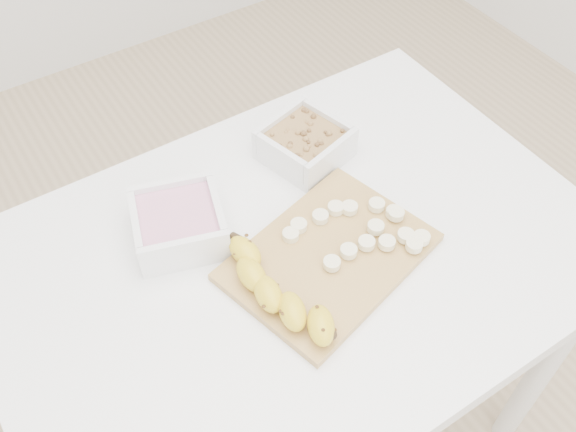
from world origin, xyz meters
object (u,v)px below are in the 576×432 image
bowl_yogurt (179,223)px  bowl_granola (305,143)px  banana (280,292)px  table (297,284)px  cutting_board (329,257)px

bowl_yogurt → bowl_granola: (0.28, 0.05, -0.00)m
bowl_yogurt → banana: (0.07, -0.20, 0.00)m
banana → table: bearing=45.1°
bowl_yogurt → banana: bowl_yogurt is taller
bowl_yogurt → cutting_board: 0.25m
bowl_granola → banana: bowl_granola is taller
cutting_board → banana: bearing=-165.2°
table → cutting_board: (0.03, -0.04, 0.10)m
table → bowl_granola: size_ratio=5.92×
table → bowl_granola: (0.13, 0.18, 0.13)m
table → bowl_granola: bearing=53.3°
table → bowl_yogurt: 0.24m
bowl_yogurt → banana: size_ratio=0.78×
cutting_board → banana: 0.12m
cutting_board → table: bearing=128.3°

